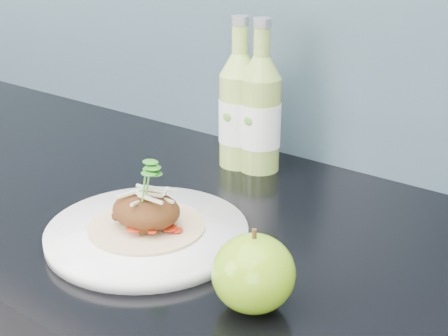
# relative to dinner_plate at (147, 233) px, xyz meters

# --- Properties ---
(dinner_plate) EXTENTS (0.28, 0.28, 0.02)m
(dinner_plate) POSITION_rel_dinner_plate_xyz_m (0.00, 0.00, 0.00)
(dinner_plate) COLOR white
(dinner_plate) RESTS_ON kitchen_counter
(pork_taco) EXTENTS (0.15, 0.15, 0.10)m
(pork_taco) POSITION_rel_dinner_plate_xyz_m (-0.00, 0.00, 0.04)
(pork_taco) COLOR tan
(pork_taco) RESTS_ON dinner_plate
(green_apple) EXTENTS (0.11, 0.11, 0.09)m
(green_apple) POSITION_rel_dinner_plate_xyz_m (0.20, -0.04, 0.03)
(green_apple) COLOR #558E0F
(green_apple) RESTS_ON kitchen_counter
(cider_bottle_left) EXTENTS (0.07, 0.07, 0.25)m
(cider_bottle_left) POSITION_rel_dinner_plate_xyz_m (-0.06, 0.28, 0.09)
(cider_bottle_left) COLOR #9BC150
(cider_bottle_left) RESTS_ON kitchen_counter
(cider_bottle_right) EXTENTS (0.08, 0.08, 0.25)m
(cider_bottle_right) POSITION_rel_dinner_plate_xyz_m (-0.02, 0.29, 0.09)
(cider_bottle_right) COLOR #8DAD48
(cider_bottle_right) RESTS_ON kitchen_counter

